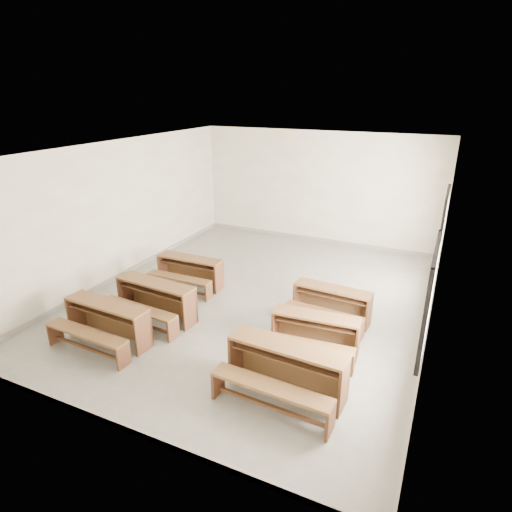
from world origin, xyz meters
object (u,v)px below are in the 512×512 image
at_px(desk_set_3, 285,367).
at_px(desk_set_4, 315,331).
at_px(desk_set_1, 154,298).
at_px(desk_set_5, 331,302).
at_px(desk_set_0, 106,320).
at_px(desk_set_2, 189,270).

relative_size(desk_set_3, desk_set_4, 1.18).
height_order(desk_set_1, desk_set_4, desk_set_1).
distance_m(desk_set_1, desk_set_4, 3.22).
bearing_deg(desk_set_5, desk_set_1, -152.97).
xyz_separation_m(desk_set_0, desk_set_2, (0.05, 2.58, -0.03)).
xyz_separation_m(desk_set_2, desk_set_3, (3.36, -2.56, 0.06)).
distance_m(desk_set_0, desk_set_2, 2.58).
bearing_deg(desk_set_0, desk_set_4, 22.70).
xyz_separation_m(desk_set_3, desk_set_4, (0.05, 1.26, -0.08)).
bearing_deg(desk_set_5, desk_set_4, -84.58).
distance_m(desk_set_3, desk_set_5, 2.40).
bearing_deg(desk_set_2, desk_set_5, -3.78).
xyz_separation_m(desk_set_0, desk_set_4, (3.46, 1.28, -0.04)).
height_order(desk_set_0, desk_set_2, desk_set_0).
xyz_separation_m(desk_set_0, desk_set_1, (0.25, 1.06, 0.01)).
relative_size(desk_set_2, desk_set_3, 0.85).
bearing_deg(desk_set_4, desk_set_1, 179.34).
distance_m(desk_set_1, desk_set_3, 3.32).
height_order(desk_set_2, desk_set_5, desk_set_2).
bearing_deg(desk_set_1, desk_set_2, 101.60).
xyz_separation_m(desk_set_0, desk_set_5, (3.43, 2.42, -0.04)).
distance_m(desk_set_4, desk_set_5, 1.14).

